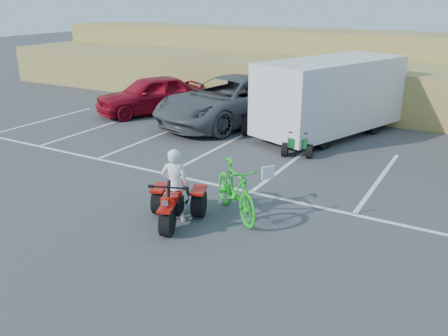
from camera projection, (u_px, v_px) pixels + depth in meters
The scene contains 11 objects.
ground at pixel (202, 229), 10.39m from camera, with size 100.00×100.00×0.00m, color #3D3D3F.
parking_stripes at pixel (305, 178), 13.30m from camera, with size 28.00×5.16×0.01m.
grass_embankment at pixel (375, 72), 22.53m from camera, with size 40.00×8.50×3.10m.
red_trike_atv at pixel (175, 223), 10.69m from camera, with size 1.24×1.66×1.08m, color #A91009, non-canonical shape.
rider at pixel (175, 185), 10.54m from camera, with size 0.62×0.41×1.71m, color white.
green_dirt_bike at pixel (235, 190), 10.83m from camera, with size 0.61×2.15×1.29m, color #14BF19.
grey_pickup at pixel (229, 100), 18.87m from camera, with size 3.03×6.58×1.83m, color #44484B.
red_car at pixel (151, 95), 20.51m from camera, with size 1.91×4.74×1.61m, color maroon.
cargo_trailer at pixel (330, 95), 16.96m from camera, with size 4.22×6.32×2.74m.
quad_atv_blue at pixel (261, 133), 17.67m from camera, with size 1.07×1.43×0.94m, color navy, non-canonical shape.
quad_atv_green at pixel (298, 153), 15.46m from camera, with size 0.96×1.28×0.84m, color #125122, non-canonical shape.
Camera 1 is at (5.06, -7.83, 4.82)m, focal length 38.00 mm.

